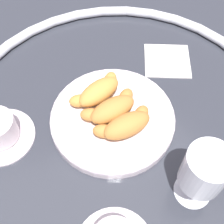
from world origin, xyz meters
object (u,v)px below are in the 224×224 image
Objects in this scene: croissant_small at (111,107)px; folded_napkin at (167,60)px; juice_glass_left at (205,171)px; croissant_large at (125,125)px; pastry_plate at (112,117)px; croissant_extra at (98,91)px.

croissant_small is 0.22m from folded_napkin.
juice_glass_left is at bearing -106.25° from folded_napkin.
juice_glass_left is 1.27× the size of folded_napkin.
folded_napkin is (0.17, 0.17, -0.04)m from croissant_large.
croissant_large reaches higher than folded_napkin.
juice_glass_left reaches higher than croissant_large.
croissant_small is 1.21× the size of folded_napkin.
pastry_plate is at bearing 114.90° from juice_glass_left.
croissant_extra is 1.15× the size of folded_napkin.
juice_glass_left is (0.09, -0.20, 0.08)m from pastry_plate.
croissant_extra is at bearing 113.03° from juice_glass_left.
croissant_large is 0.18m from juice_glass_left.
folded_napkin is at bearing 32.40° from croissant_small.
juice_glass_left reaches higher than folded_napkin.
folded_napkin is at bearing 33.18° from pastry_plate.
croissant_large is at bearing -74.62° from croissant_extra.
croissant_large is (0.01, -0.05, 0.03)m from pastry_plate.
croissant_small is (-0.01, 0.05, 0.00)m from croissant_large.
pastry_plate is 2.07× the size of croissant_extra.
folded_napkin is at bearing 44.00° from croissant_large.
pastry_plate is 0.22m from folded_napkin.
croissant_large and croissant_small have the same top height.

